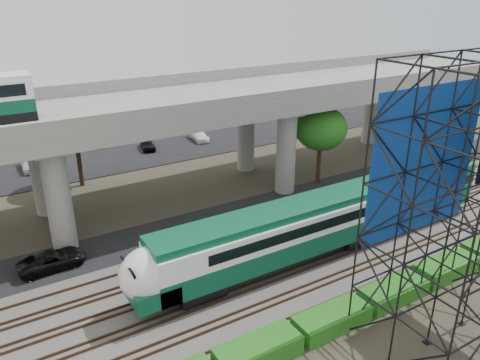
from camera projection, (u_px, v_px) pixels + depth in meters
ground at (274, 293)px, 29.59m from camera, size 140.00×140.00×0.00m
ballast_bed at (256, 276)px, 31.14m from camera, size 90.00×12.00×0.20m
service_road at (199, 226)px, 37.88m from camera, size 90.00×5.00×0.08m
parking_lot at (112, 147)px, 56.46m from camera, size 90.00×18.00×0.08m
harbor_water at (70, 109)px, 73.86m from camera, size 140.00×40.00×0.03m
rail_tracks at (256, 274)px, 31.07m from camera, size 90.00×9.52×0.16m
commuter_train at (310, 223)px, 32.14m from camera, size 29.30×3.06×4.30m
overpass at (153, 114)px, 38.54m from camera, size 80.00×12.00×12.40m
scaffold_tower at (469, 213)px, 23.34m from camera, size 9.36×6.36×15.00m
hedge_strip at (332, 319)px, 26.46m from camera, size 34.60×1.80×1.20m
trees at (114, 151)px, 38.01m from camera, size 40.94×16.94×7.69m
suv at (52, 260)px, 31.87m from camera, size 4.55×2.24×1.24m
parked_cars at (119, 141)px, 56.39m from camera, size 35.82×9.46×1.27m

